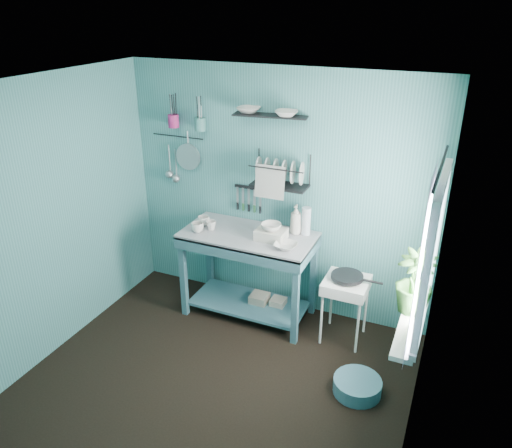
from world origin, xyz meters
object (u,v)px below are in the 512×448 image
at_px(frying_pan, 347,276).
at_px(mug_mid, 211,225).
at_px(work_counter, 249,275).
at_px(water_bottle, 306,221).
at_px(mug_left, 197,227).
at_px(potted_plant, 414,282).
at_px(dish_rack, 280,171).
at_px(mug_right, 204,221).
at_px(storage_tin_small, 278,307).
at_px(utensil_cup_teal, 200,124).
at_px(utensil_cup_magenta, 173,121).
at_px(hotplate_stand, 344,309).
at_px(floor_basin, 357,386).
at_px(storage_tin_large, 259,304).
at_px(wash_tub, 271,234).
at_px(soap_bottle, 296,219).
at_px(colander, 188,157).

bearing_deg(frying_pan, mug_mid, -178.10).
height_order(work_counter, water_bottle, water_bottle).
bearing_deg(mug_left, potted_plant, -10.73).
bearing_deg(dish_rack, mug_right, -158.64).
xyz_separation_m(water_bottle, potted_plant, (1.12, -0.78, 0.02)).
distance_m(dish_rack, storage_tin_small, 1.45).
relative_size(utensil_cup_teal, potted_plant, 0.25).
bearing_deg(utensil_cup_magenta, mug_left, -41.99).
bearing_deg(storage_tin_small, hotplate_stand, -7.49).
bearing_deg(floor_basin, hotplate_stand, 114.14).
height_order(potted_plant, storage_tin_large, potted_plant).
bearing_deg(hotplate_stand, potted_plant, -42.54).
height_order(wash_tub, utensil_cup_magenta, utensil_cup_magenta).
height_order(soap_bottle, floor_basin, soap_bottle).
bearing_deg(potted_plant, wash_tub, 158.71).
bearing_deg(utensil_cup_teal, hotplate_stand, -9.59).
relative_size(utensil_cup_magenta, floor_basin, 0.32).
xyz_separation_m(mug_left, mug_mid, (0.10, 0.10, -0.00)).
bearing_deg(frying_pan, storage_tin_small, 172.51).
distance_m(dish_rack, storage_tin_large, 1.45).
distance_m(hotplate_stand, utensil_cup_teal, 2.30).
distance_m(wash_tub, utensil_cup_magenta, 1.54).
bearing_deg(dish_rack, colander, -179.26).
bearing_deg(mug_mid, frying_pan, 1.90).
relative_size(water_bottle, storage_tin_small, 1.40).
relative_size(colander, potted_plant, 0.55).
height_order(soap_bottle, storage_tin_large, soap_bottle).
height_order(water_bottle, storage_tin_small, water_bottle).
xyz_separation_m(hotplate_stand, dish_rack, (-0.78, 0.23, 1.22)).
bearing_deg(storage_tin_small, mug_left, -162.90).
height_order(frying_pan, potted_plant, potted_plant).
bearing_deg(mug_left, hotplate_stand, 5.59).
relative_size(storage_tin_small, floor_basin, 0.49).
height_order(work_counter, mug_right, mug_right).
relative_size(frying_pan, storage_tin_large, 1.36).
xyz_separation_m(hotplate_stand, storage_tin_large, (-0.91, 0.06, -0.22)).
height_order(work_counter, colander, colander).
distance_m(utensil_cup_teal, floor_basin, 2.86).
distance_m(mug_mid, utensil_cup_magenta, 1.14).
relative_size(mug_left, mug_mid, 1.23).
height_order(soap_bottle, utensil_cup_teal, utensil_cup_teal).
bearing_deg(dish_rack, utensil_cup_magenta, -177.34).
bearing_deg(frying_pan, water_bottle, 154.65).
relative_size(mug_right, utensil_cup_magenta, 0.95).
relative_size(work_counter, mug_mid, 13.11).
xyz_separation_m(soap_bottle, storage_tin_large, (-0.32, -0.15, -0.97)).
bearing_deg(storage_tin_large, floor_basin, -31.61).
height_order(soap_bottle, hotplate_stand, soap_bottle).
bearing_deg(work_counter, storage_tin_large, 18.48).
relative_size(hotplate_stand, storage_tin_small, 3.26).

